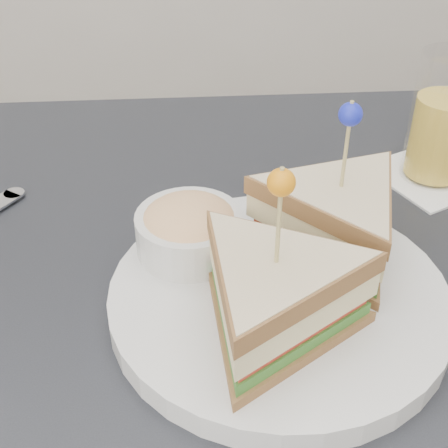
# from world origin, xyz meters

# --- Properties ---
(table) EXTENTS (0.80, 0.80, 0.75)m
(table) POSITION_xyz_m (0.00, 0.00, 0.67)
(table) COLOR black
(table) RESTS_ON ground
(plate_meal) EXTENTS (0.34, 0.33, 0.17)m
(plate_meal) POSITION_xyz_m (0.06, -0.05, 0.80)
(plate_meal) COLOR silver
(plate_meal) RESTS_ON table
(drink_set) EXTENTS (0.16, 0.16, 0.15)m
(drink_set) POSITION_xyz_m (0.26, 0.16, 0.82)
(drink_set) COLOR white
(drink_set) RESTS_ON table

